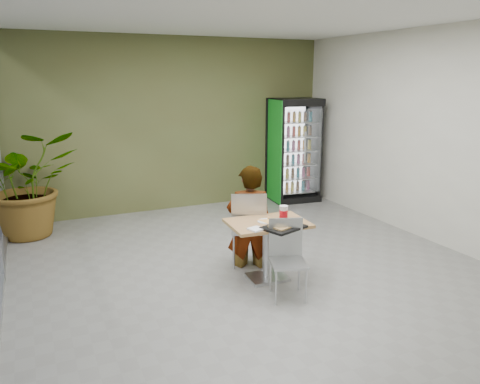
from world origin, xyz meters
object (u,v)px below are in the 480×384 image
beverage_fridge (295,150)px  potted_plant (28,184)px  seated_woman (249,227)px  soda_cup (284,213)px  cafeteria_tray (284,227)px  dining_table (268,238)px  chair_near (287,252)px  chair_far (248,223)px

beverage_fridge → potted_plant: beverage_fridge is taller
seated_woman → beverage_fridge: bearing=-108.3°
soda_cup → cafeteria_tray: bearing=-118.8°
dining_table → potted_plant: bearing=130.9°
chair_near → potted_plant: bearing=145.1°
dining_table → beverage_fridge: bearing=54.5°
chair_far → cafeteria_tray: 0.79m
cafeteria_tray → beverage_fridge: size_ratio=0.23×
chair_near → seated_woman: (-0.01, 0.98, 0.01)m
seated_woman → dining_table: bearing=112.2°
seated_woman → soda_cup: (0.20, -0.54, 0.31)m
chair_far → cafeteria_tray: (0.09, -0.77, 0.16)m
chair_near → seated_woman: seated_woman is taller
chair_near → beverage_fridge: size_ratio=0.44×
dining_table → beverage_fridge: size_ratio=0.48×
cafeteria_tray → seated_woman: bearing=93.4°
chair_near → soda_cup: soda_cup is taller
soda_cup → seated_woman: bearing=110.7°
potted_plant → dining_table: bearing=-49.1°
dining_table → seated_woman: size_ratio=0.60×
chair_far → soda_cup: chair_far is taller
chair_near → potted_plant: size_ratio=0.53×
chair_near → seated_woman: 0.98m
chair_far → beverage_fridge: bearing=-108.2°
seated_woman → cafeteria_tray: 0.85m
chair_far → dining_table: bearing=117.2°
chair_near → soda_cup: 0.57m
dining_table → soda_cup: (0.20, -0.03, 0.30)m
seated_woman → beverage_fridge: beverage_fridge is taller
soda_cup → chair_far: bearing=116.5°
chair_far → potted_plant: size_ratio=0.61×
dining_table → chair_near: chair_near is taller
soda_cup → beverage_fridge: (2.11, 3.27, 0.19)m
dining_table → cafeteria_tray: 0.39m
seated_woman → chair_near: bearing=112.4°
beverage_fridge → dining_table: bearing=-119.2°
cafeteria_tray → potted_plant: bearing=128.7°
cafeteria_tray → potted_plant: (-2.69, 3.36, 0.07)m
beverage_fridge → potted_plant: bearing=-171.5°
seated_woman → cafeteria_tray: bearing=115.5°
soda_cup → cafeteria_tray: size_ratio=0.39×
chair_far → soda_cup: bearing=138.6°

